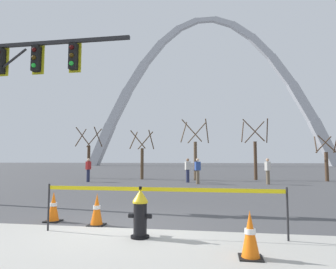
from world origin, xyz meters
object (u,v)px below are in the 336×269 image
at_px(fire_hydrant, 140,214).
at_px(pedestrian_walking_right, 88,170).
at_px(pedestrian_standing_center, 268,171).
at_px(traffic_cone_mid_sidewalk, 97,210).
at_px(traffic_cone_by_hydrant, 250,235).
at_px(traffic_cone_curb_edge, 53,207).
at_px(traffic_signal_gantry, 8,82).
at_px(monument_arch, 206,97).
at_px(pedestrian_near_trees, 198,171).
at_px(pedestrian_walking_left, 188,170).

bearing_deg(fire_hydrant, pedestrian_walking_right, 117.99).
bearing_deg(pedestrian_standing_center, pedestrian_walking_right, 179.43).
bearing_deg(traffic_cone_mid_sidewalk, fire_hydrant, -35.24).
xyz_separation_m(traffic_cone_by_hydrant, traffic_cone_curb_edge, (-4.46, 2.02, 0.00)).
bearing_deg(traffic_cone_by_hydrant, traffic_signal_gantry, 150.20).
bearing_deg(traffic_signal_gantry, pedestrian_standing_center, 42.87).
xyz_separation_m(traffic_signal_gantry, pedestrian_walking_right, (-1.30, 9.77, -3.45)).
relative_size(traffic_cone_mid_sidewalk, monument_arch, 0.01).
bearing_deg(pedestrian_near_trees, traffic_cone_by_hydrant, -83.27).
height_order(traffic_cone_mid_sidewalk, traffic_cone_curb_edge, same).
height_order(pedestrian_walking_left, pedestrian_near_trees, same).
bearing_deg(pedestrian_walking_left, traffic_cone_by_hydrant, -81.05).
bearing_deg(fire_hydrant, pedestrian_standing_center, 70.72).
bearing_deg(pedestrian_walking_right, pedestrian_near_trees, -4.21).
xyz_separation_m(traffic_cone_mid_sidewalk, pedestrian_walking_right, (-5.82, 12.43, 0.46)).
height_order(fire_hydrant, pedestrian_standing_center, pedestrian_standing_center).
height_order(traffic_cone_by_hydrant, pedestrian_standing_center, pedestrian_standing_center).
distance_m(traffic_signal_gantry, pedestrian_walking_left, 12.24).
xyz_separation_m(traffic_signal_gantry, pedestrian_standing_center, (10.40, 9.66, -3.45)).
bearing_deg(traffic_signal_gantry, pedestrian_walking_right, 97.58).
height_order(traffic_cone_by_hydrant, pedestrian_walking_right, pedestrian_walking_right).
distance_m(traffic_signal_gantry, pedestrian_near_trees, 11.61).
distance_m(traffic_cone_by_hydrant, traffic_signal_gantry, 9.75).
relative_size(monument_arch, pedestrian_walking_right, 37.42).
relative_size(traffic_cone_by_hydrant, pedestrian_near_trees, 0.46).
bearing_deg(pedestrian_walking_left, traffic_cone_mid_sidewalk, -93.92).
bearing_deg(monument_arch, traffic_cone_by_hydrant, -87.84).
bearing_deg(pedestrian_standing_center, pedestrian_walking_left, 171.33).
bearing_deg(pedestrian_walking_right, pedestrian_standing_center, -0.57).
bearing_deg(traffic_cone_mid_sidewalk, pedestrian_near_trees, 82.22).
xyz_separation_m(traffic_cone_curb_edge, pedestrian_near_trees, (2.85, 11.64, 0.46)).
relative_size(pedestrian_walking_right, pedestrian_near_trees, 1.00).
height_order(traffic_cone_mid_sidewalk, traffic_signal_gantry, traffic_signal_gantry).
xyz_separation_m(traffic_cone_curb_edge, pedestrian_walking_left, (2.12, 12.84, 0.46)).
relative_size(fire_hydrant, traffic_cone_by_hydrant, 1.36).
relative_size(pedestrian_walking_left, pedestrian_standing_center, 1.00).
relative_size(traffic_cone_mid_sidewalk, pedestrian_walking_left, 0.46).
bearing_deg(fire_hydrant, monument_arch, 90.47).
bearing_deg(traffic_cone_curb_edge, traffic_cone_by_hydrant, -24.38).
bearing_deg(traffic_cone_by_hydrant, traffic_cone_mid_sidewalk, 151.15).
height_order(traffic_cone_mid_sidewalk, pedestrian_near_trees, pedestrian_near_trees).
height_order(traffic_cone_mid_sidewalk, monument_arch, monument_arch).
height_order(fire_hydrant, pedestrian_walking_left, pedestrian_walking_left).
relative_size(traffic_signal_gantry, pedestrian_near_trees, 4.04).
distance_m(fire_hydrant, monument_arch, 67.60).
bearing_deg(traffic_cone_mid_sidewalk, pedestrian_walking_left, 86.08).
bearing_deg(pedestrian_standing_center, traffic_cone_by_hydrant, -100.64).
relative_size(pedestrian_standing_center, pedestrian_walking_right, 1.00).
relative_size(traffic_cone_by_hydrant, pedestrian_walking_left, 0.46).
height_order(traffic_cone_by_hydrant, pedestrian_walking_left, pedestrian_walking_left).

